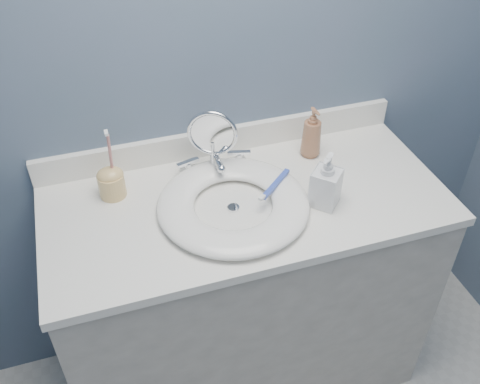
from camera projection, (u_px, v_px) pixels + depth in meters
name	position (u px, v px, depth m)	size (l,w,h in m)	color
back_wall	(218.00, 62.00, 1.61)	(2.20, 0.02, 2.40)	slate
vanity_cabinet	(245.00, 296.00, 1.90)	(1.20, 0.55, 0.85)	beige
countertop	(246.00, 203.00, 1.62)	(1.22, 0.57, 0.03)	white
backsplash	(221.00, 140.00, 1.78)	(1.22, 0.02, 0.09)	white
basin	(233.00, 204.00, 1.57)	(0.45, 0.45, 0.04)	white
drain	(233.00, 208.00, 1.58)	(0.04, 0.04, 0.01)	silver
faucet	(215.00, 164.00, 1.71)	(0.25, 0.13, 0.07)	silver
makeup_mirror	(213.00, 141.00, 1.63)	(0.15, 0.09, 0.23)	silver
soap_bottle_amber	(312.00, 132.00, 1.74)	(0.07, 0.07, 0.18)	#976244
soap_bottle_clear	(326.00, 180.00, 1.55)	(0.08, 0.08, 0.18)	silver
toothbrush_holder	(111.00, 181.00, 1.60)	(0.08, 0.08, 0.23)	#DFB86F
toothbrush_lying	(275.00, 185.00, 1.60)	(0.14, 0.12, 0.02)	#324AB3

